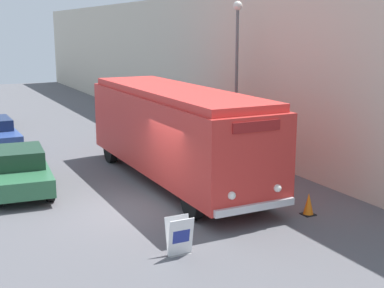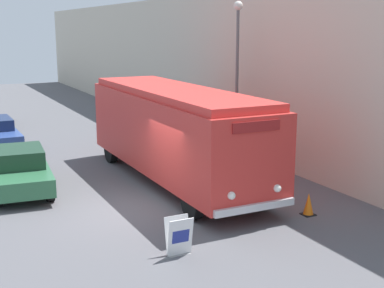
{
  "view_description": "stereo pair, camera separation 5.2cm",
  "coord_description": "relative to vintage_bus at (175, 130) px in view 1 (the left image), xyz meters",
  "views": [
    {
      "loc": [
        -5.29,
        -14.37,
        5.33
      ],
      "look_at": [
        1.76,
        -0.32,
        1.91
      ],
      "focal_mm": 50.0,
      "sensor_mm": 36.0,
      "label": 1
    },
    {
      "loc": [
        -5.25,
        -14.39,
        5.33
      ],
      "look_at": [
        1.76,
        -0.32,
        1.91
      ],
      "focal_mm": 50.0,
      "sensor_mm": 36.0,
      "label": 2
    }
  ],
  "objects": [
    {
      "name": "vintage_bus",
      "position": [
        0.0,
        0.0,
        0.0
      ],
      "size": [
        2.65,
        10.31,
        3.31
      ],
      "color": "black",
      "rests_on": "ground_plane"
    },
    {
      "name": "sign_board",
      "position": [
        -2.54,
        -5.73,
        -1.41
      ],
      "size": [
        0.63,
        0.35,
        0.94
      ],
      "color": "gray",
      "rests_on": "ground_plane"
    },
    {
      "name": "streetlamp",
      "position": [
        3.46,
        1.61,
        2.25
      ],
      "size": [
        0.36,
        0.36,
        6.35
      ],
      "color": "#595E60",
      "rests_on": "ground_plane"
    },
    {
      "name": "ground_plane",
      "position": [
        -2.36,
        -2.21,
        -1.87
      ],
      "size": [
        80.0,
        80.0,
        0.0
      ],
      "primitive_type": "plane",
      "color": "#56565B"
    },
    {
      "name": "building_wall_right",
      "position": [
        4.51,
        7.79,
        1.58
      ],
      "size": [
        0.3,
        60.0,
        6.9
      ],
      "color": "beige",
      "rests_on": "ground_plane"
    },
    {
      "name": "traffic_cone",
      "position": [
        2.01,
        -4.88,
        -1.54
      ],
      "size": [
        0.36,
        0.36,
        0.66
      ],
      "color": "black",
      "rests_on": "ground_plane"
    },
    {
      "name": "parked_car_near",
      "position": [
        -5.08,
        1.32,
        -1.15
      ],
      "size": [
        2.19,
        4.53,
        1.44
      ],
      "rotation": [
        0.0,
        0.0,
        -0.09
      ],
      "color": "black",
      "rests_on": "ground_plane"
    }
  ]
}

